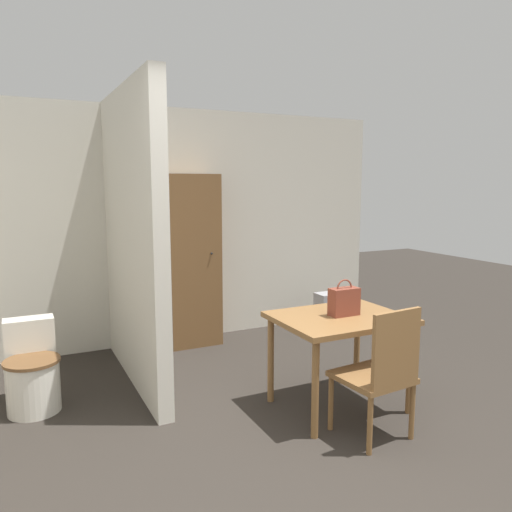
{
  "coord_description": "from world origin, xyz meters",
  "views": [
    {
      "loc": [
        -1.39,
        -1.98,
        1.72
      ],
      "look_at": [
        0.27,
        1.4,
        1.17
      ],
      "focal_mm": 35.0,
      "sensor_mm": 36.0,
      "label": 1
    }
  ],
  "objects_px": {
    "space_heater": "(328,313)",
    "wooden_cabinet": "(192,261)",
    "handbag": "(344,301)",
    "toilet": "(32,373)",
    "dining_table": "(340,327)",
    "wooden_chair": "(381,370)"
  },
  "relations": [
    {
      "from": "space_heater",
      "to": "wooden_cabinet",
      "type": "bearing_deg",
      "value": 168.62
    },
    {
      "from": "handbag",
      "to": "toilet",
      "type": "bearing_deg",
      "value": 154.72
    },
    {
      "from": "dining_table",
      "to": "wooden_chair",
      "type": "distance_m",
      "value": 0.55
    },
    {
      "from": "handbag",
      "to": "wooden_chair",
      "type": "bearing_deg",
      "value": -98.11
    },
    {
      "from": "toilet",
      "to": "space_heater",
      "type": "xyz_separation_m",
      "value": [
        3.16,
        0.66,
        -0.05
      ]
    },
    {
      "from": "wooden_chair",
      "to": "toilet",
      "type": "distance_m",
      "value": 2.59
    },
    {
      "from": "wooden_chair",
      "to": "wooden_cabinet",
      "type": "bearing_deg",
      "value": 95.25
    },
    {
      "from": "toilet",
      "to": "wooden_cabinet",
      "type": "distance_m",
      "value": 1.98
    },
    {
      "from": "wooden_chair",
      "to": "wooden_cabinet",
      "type": "distance_m",
      "value": 2.58
    },
    {
      "from": "handbag",
      "to": "space_heater",
      "type": "xyz_separation_m",
      "value": [
        1.01,
        1.67,
        -0.6
      ]
    },
    {
      "from": "wooden_chair",
      "to": "wooden_cabinet",
      "type": "xyz_separation_m",
      "value": [
        -0.45,
        2.51,
        0.42
      ]
    },
    {
      "from": "handbag",
      "to": "space_heater",
      "type": "distance_m",
      "value": 2.04
    },
    {
      "from": "space_heater",
      "to": "dining_table",
      "type": "bearing_deg",
      "value": -122.07
    },
    {
      "from": "toilet",
      "to": "wooden_cabinet",
      "type": "relative_size",
      "value": 0.37
    },
    {
      "from": "handbag",
      "to": "wooden_cabinet",
      "type": "height_order",
      "value": "wooden_cabinet"
    },
    {
      "from": "handbag",
      "to": "space_heater",
      "type": "relative_size",
      "value": 0.6
    },
    {
      "from": "dining_table",
      "to": "space_heater",
      "type": "xyz_separation_m",
      "value": [
        1.04,
        1.67,
        -0.41
      ]
    },
    {
      "from": "dining_table",
      "to": "wooden_chair",
      "type": "xyz_separation_m",
      "value": [
        -0.04,
        -0.53,
        -0.15
      ]
    },
    {
      "from": "dining_table",
      "to": "wooden_chair",
      "type": "bearing_deg",
      "value": -94.44
    },
    {
      "from": "wooden_chair",
      "to": "space_heater",
      "type": "bearing_deg",
      "value": 58.68
    },
    {
      "from": "wooden_chair",
      "to": "handbag",
      "type": "height_order",
      "value": "handbag"
    },
    {
      "from": "handbag",
      "to": "space_heater",
      "type": "height_order",
      "value": "handbag"
    }
  ]
}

